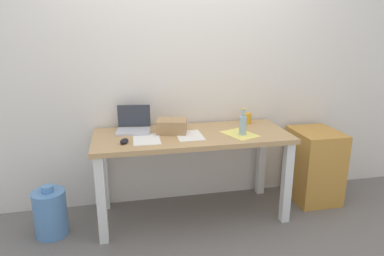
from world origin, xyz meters
TOP-DOWN VIEW (x-y plane):
  - ground_plane at (0.00, 0.00)m, footprint 8.00×8.00m
  - back_wall at (0.00, 0.39)m, footprint 5.20×0.08m
  - desk at (0.00, 0.00)m, footprint 1.63×0.67m
  - laptop_left at (-0.47, 0.18)m, footprint 0.31×0.27m
  - beer_bottle at (0.40, -0.11)m, footprint 0.06×0.06m
  - computer_mouse at (-0.56, -0.14)m, footprint 0.09×0.11m
  - cardboard_box at (-0.16, 0.07)m, footprint 0.28×0.25m
  - coffee_mug at (0.57, 0.23)m, footprint 0.08×0.08m
  - paper_sheet_front_right at (0.39, -0.09)m, footprint 0.30×0.35m
  - paper_sheet_front_left at (-0.38, -0.07)m, footprint 0.22×0.30m
  - paper_sheet_center at (-0.03, -0.05)m, footprint 0.21×0.30m
  - water_cooler_jug at (-1.17, -0.08)m, footprint 0.26×0.26m
  - filing_cabinet at (1.20, 0.06)m, footprint 0.40×0.48m

SIDE VIEW (x-z plane):
  - ground_plane at x=0.00m, z-range 0.00..0.00m
  - water_cooler_jug at x=-1.17m, z-range -0.02..0.40m
  - filing_cabinet at x=1.20m, z-range 0.00..0.68m
  - desk at x=0.00m, z-range 0.26..1.02m
  - paper_sheet_front_right at x=0.39m, z-range 0.75..0.76m
  - paper_sheet_front_left at x=-0.38m, z-range 0.75..0.76m
  - paper_sheet_center at x=-0.03m, z-range 0.75..0.76m
  - computer_mouse at x=-0.56m, z-range 0.75..0.79m
  - laptop_left at x=-0.47m, z-range 0.69..0.90m
  - coffee_mug at x=0.57m, z-range 0.75..0.85m
  - cardboard_box at x=-0.16m, z-range 0.75..0.86m
  - beer_bottle at x=0.40m, z-range 0.73..0.95m
  - back_wall at x=0.00m, z-range 0.00..2.60m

